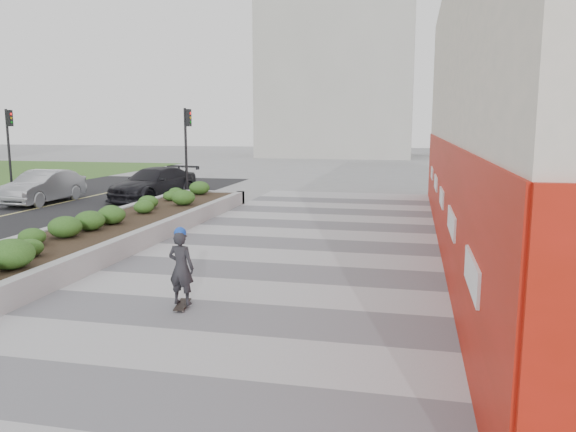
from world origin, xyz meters
name	(u,v)px	position (x,y,z in m)	size (l,w,h in m)	color
ground	(190,357)	(0.00, 0.00, 0.00)	(160.00, 160.00, 0.00)	gray
walkway	(248,297)	(0.00, 3.00, 0.01)	(8.00, 36.00, 0.01)	#A8A8AD
building	(562,104)	(6.98, 8.98, 3.98)	(6.04, 24.08, 8.00)	silver
planter	(104,230)	(-5.50, 7.00, 0.42)	(3.00, 18.00, 0.90)	#9E9EA0
traffic_signal_near	(187,139)	(-7.23, 17.50, 2.76)	(0.33, 0.28, 4.20)	black
traffic_signal_far	(9,138)	(-16.43, 17.00, 2.76)	(0.33, 0.28, 4.20)	black
distant_bldg_north_l	(339,64)	(-5.00, 55.00, 10.00)	(16.00, 12.00, 20.00)	#ADAAA3
distant_bldg_north_r	(527,45)	(15.00, 60.00, 12.00)	(14.00, 10.00, 24.00)	#ADAAA3
manhole_cover	(272,299)	(0.50, 3.00, 0.00)	(0.44, 0.44, 0.01)	#595654
skateboarder	(181,267)	(-1.02, 2.11, 0.79)	(0.55, 0.75, 1.56)	beige
car_silver	(43,187)	(-12.69, 14.22, 0.73)	(1.54, 4.41, 1.45)	#A9ABB1
car_dark	(154,184)	(-8.50, 16.48, 0.73)	(2.05, 5.05, 1.47)	black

